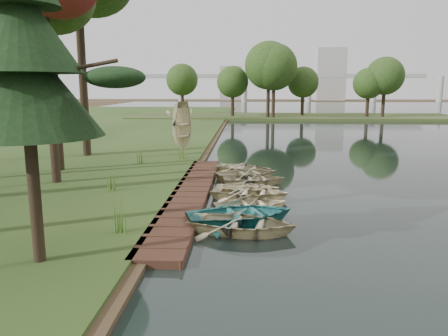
{
  "coord_description": "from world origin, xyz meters",
  "views": [
    {
      "loc": [
        0.9,
        -19.05,
        4.97
      ],
      "look_at": [
        -0.08,
        -0.32,
        1.43
      ],
      "focal_mm": 35.0,
      "sensor_mm": 36.0,
      "label": 1
    }
  ],
  "objects_px": {
    "pine_tree": "(23,55)",
    "rowboat_2": "(251,203)",
    "stored_rowboat": "(183,149)",
    "boardwalk": "(191,194)",
    "rowboat_0": "(242,222)",
    "rowboat_1": "(241,213)"
  },
  "relations": [
    {
      "from": "pine_tree",
      "to": "rowboat_2",
      "type": "bearing_deg",
      "value": 46.04
    },
    {
      "from": "stored_rowboat",
      "to": "rowboat_2",
      "type": "bearing_deg",
      "value": -127.25
    },
    {
      "from": "boardwalk",
      "to": "rowboat_2",
      "type": "xyz_separation_m",
      "value": [
        2.71,
        -2.13,
        0.21
      ]
    },
    {
      "from": "rowboat_0",
      "to": "rowboat_2",
      "type": "height_order",
      "value": "rowboat_0"
    },
    {
      "from": "boardwalk",
      "to": "stored_rowboat",
      "type": "distance_m",
      "value": 11.0
    },
    {
      "from": "rowboat_0",
      "to": "rowboat_1",
      "type": "distance_m",
      "value": 1.01
    },
    {
      "from": "boardwalk",
      "to": "stored_rowboat",
      "type": "bearing_deg",
      "value": 100.2
    },
    {
      "from": "rowboat_1",
      "to": "pine_tree",
      "type": "xyz_separation_m",
      "value": [
        -5.41,
        -4.31,
        5.26
      ]
    },
    {
      "from": "boardwalk",
      "to": "rowboat_2",
      "type": "bearing_deg",
      "value": -38.2
    },
    {
      "from": "rowboat_2",
      "to": "pine_tree",
      "type": "distance_m",
      "value": 9.92
    },
    {
      "from": "rowboat_0",
      "to": "pine_tree",
      "type": "distance_m",
      "value": 8.28
    },
    {
      "from": "rowboat_2",
      "to": "pine_tree",
      "type": "height_order",
      "value": "pine_tree"
    },
    {
      "from": "rowboat_0",
      "to": "rowboat_2",
      "type": "distance_m",
      "value": 2.72
    },
    {
      "from": "boardwalk",
      "to": "rowboat_0",
      "type": "xyz_separation_m",
      "value": [
        2.37,
        -4.84,
        0.29
      ]
    },
    {
      "from": "boardwalk",
      "to": "stored_rowboat",
      "type": "xyz_separation_m",
      "value": [
        -1.95,
        10.82,
        0.53
      ]
    },
    {
      "from": "boardwalk",
      "to": "rowboat_1",
      "type": "bearing_deg",
      "value": -58.69
    },
    {
      "from": "boardwalk",
      "to": "rowboat_1",
      "type": "xyz_separation_m",
      "value": [
        2.33,
        -3.83,
        0.31
      ]
    },
    {
      "from": "boardwalk",
      "to": "rowboat_1",
      "type": "height_order",
      "value": "rowboat_1"
    },
    {
      "from": "rowboat_2",
      "to": "stored_rowboat",
      "type": "relative_size",
      "value": 0.83
    },
    {
      "from": "rowboat_0",
      "to": "stored_rowboat",
      "type": "bearing_deg",
      "value": 26.28
    },
    {
      "from": "stored_rowboat",
      "to": "pine_tree",
      "type": "xyz_separation_m",
      "value": [
        -1.13,
        -18.96,
        5.05
      ]
    },
    {
      "from": "boardwalk",
      "to": "pine_tree",
      "type": "height_order",
      "value": "pine_tree"
    }
  ]
}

